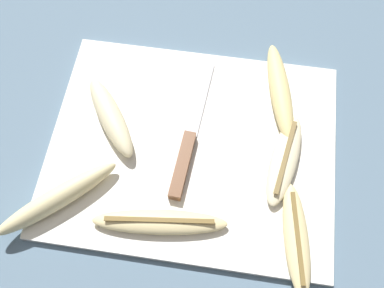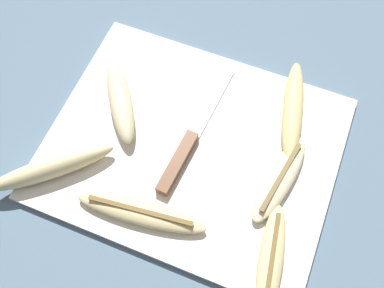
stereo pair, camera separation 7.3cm
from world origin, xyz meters
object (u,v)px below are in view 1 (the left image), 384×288
object	(u,v)px
banana_bright_far	(284,159)
banana_soft_right	(58,198)
knife	(186,151)
banana_pale_long	(111,117)
banana_mellow_near	(296,239)
banana_ripe_center	(160,222)
banana_golden_short	(280,91)

from	to	relation	value
banana_bright_far	banana_soft_right	size ratio (longest dim) A/B	0.98
knife	banana_bright_far	world-z (taller)	banana_bright_far
knife	banana_pale_long	size ratio (longest dim) A/B	1.69
banana_pale_long	banana_soft_right	size ratio (longest dim) A/B	0.91
banana_mellow_near	banana_pale_long	size ratio (longest dim) A/B	1.13
banana_ripe_center	banana_golden_short	size ratio (longest dim) A/B	1.05
knife	banana_pale_long	bearing A→B (deg)	167.83
banana_ripe_center	knife	bearing A→B (deg)	80.25
banana_pale_long	banana_golden_short	size ratio (longest dim) A/B	0.79
banana_mellow_near	banana_pale_long	distance (m)	0.35
banana_bright_far	banana_mellow_near	world-z (taller)	banana_bright_far
banana_ripe_center	banana_soft_right	bearing A→B (deg)	175.69
banana_pale_long	banana_ripe_center	distance (m)	0.20
knife	banana_soft_right	world-z (taller)	banana_soft_right
knife	banana_mellow_near	distance (m)	0.22
banana_mellow_near	banana_golden_short	world-z (taller)	banana_golden_short
banana_soft_right	banana_pale_long	bearing A→B (deg)	72.13
knife	banana_mellow_near	bearing A→B (deg)	-28.48
banana_bright_far	banana_mellow_near	distance (m)	0.13
knife	banana_golden_short	size ratio (longest dim) A/B	1.33
banana_pale_long	banana_soft_right	xyz separation A→B (m)	(-0.05, -0.15, -0.00)
banana_bright_far	banana_golden_short	xyz separation A→B (m)	(-0.02, 0.13, 0.00)
banana_mellow_near	banana_golden_short	size ratio (longest dim) A/B	0.89
banana_bright_far	banana_ripe_center	xyz separation A→B (m)	(-0.18, -0.13, -0.00)
banana_pale_long	banana_golden_short	xyz separation A→B (m)	(0.28, 0.09, -0.00)
banana_ripe_center	banana_soft_right	xyz separation A→B (m)	(-0.16, 0.01, 0.01)
banana_pale_long	banana_golden_short	world-z (taller)	banana_pale_long
banana_mellow_near	banana_soft_right	world-z (taller)	banana_soft_right
banana_pale_long	banana_golden_short	distance (m)	0.29
banana_soft_right	knife	bearing A→B (deg)	31.56
banana_mellow_near	banana_pale_long	bearing A→B (deg)	153.62
banana_ripe_center	banana_soft_right	world-z (taller)	banana_soft_right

